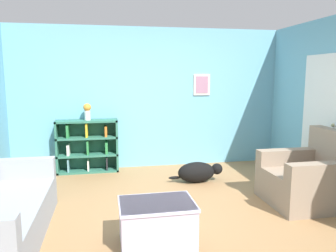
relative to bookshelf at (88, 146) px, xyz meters
The scene contains 7 objects.
ground_plane 2.40m from the bookshelf, 60.66° to the right, with size 14.00×14.00×0.00m, color #997047.
wall_back 1.44m from the bookshelf, ahead, with size 5.60×0.13×2.60m.
bookshelf is the anchor object (origin of this frame).
recliner_chair 3.69m from the bookshelf, 34.77° to the right, with size 1.02×0.94×1.00m.
coffee_table 2.92m from the bookshelf, 73.62° to the right, with size 0.77×0.55×0.45m.
dog 2.05m from the bookshelf, 28.35° to the right, with size 0.90×0.30×0.34m.
vase 0.64m from the bookshelf, 52.73° to the right, with size 0.14×0.14×0.30m.
Camera 1 is at (-0.82, -3.87, 1.72)m, focal length 35.00 mm.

